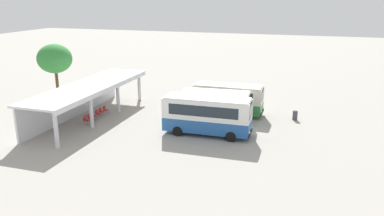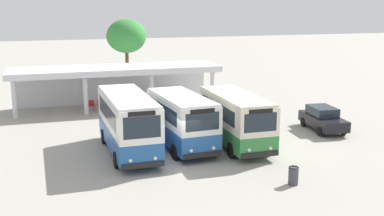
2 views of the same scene
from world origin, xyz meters
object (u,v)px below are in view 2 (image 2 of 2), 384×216
(city_bus_nearest_orange, at_px, (128,121))
(waiting_chair_end_by_column, at_px, (91,105))
(waiting_chair_fourth_seat, at_px, (118,103))
(waiting_chair_far_end_seat, at_px, (136,102))
(waiting_chair_second_from_end, at_px, (100,104))
(waiting_chair_middle_seat, at_px, (109,103))
(waiting_chair_fifth_seat, at_px, (127,102))
(city_bus_middle_cream, at_px, (236,118))
(city_bus_second_in_row, at_px, (182,119))
(litter_bin_apron, at_px, (293,176))
(parked_car_flank, at_px, (323,119))

(city_bus_nearest_orange, relative_size, waiting_chair_end_by_column, 9.11)
(waiting_chair_fourth_seat, bearing_deg, waiting_chair_far_end_seat, -1.23)
(waiting_chair_second_from_end, bearing_deg, waiting_chair_middle_seat, 3.83)
(waiting_chair_fifth_seat, distance_m, waiting_chair_far_end_seat, 0.72)
(city_bus_middle_cream, bearing_deg, city_bus_second_in_row, 169.96)
(waiting_chair_far_end_seat, bearing_deg, waiting_chair_end_by_column, 179.85)
(city_bus_nearest_orange, xyz_separation_m, city_bus_second_in_row, (3.23, 0.10, -0.13))
(city_bus_second_in_row, distance_m, waiting_chair_fifth_seat, 11.90)
(city_bus_second_in_row, distance_m, city_bus_middle_cream, 3.27)
(waiting_chair_second_from_end, distance_m, waiting_chair_fourth_seat, 1.44)
(city_bus_middle_cream, height_order, waiting_chair_end_by_column, city_bus_middle_cream)
(waiting_chair_end_by_column, relative_size, waiting_chair_far_end_seat, 1.00)
(waiting_chair_second_from_end, relative_size, waiting_chair_fifth_seat, 1.00)
(waiting_chair_second_from_end, xyz_separation_m, waiting_chair_fifth_seat, (2.16, 0.05, 0.00))
(waiting_chair_end_by_column, distance_m, waiting_chair_second_from_end, 0.72)
(city_bus_middle_cream, bearing_deg, waiting_chair_fifth_seat, 110.16)
(waiting_chair_second_from_end, relative_size, waiting_chair_far_end_seat, 1.00)
(waiting_chair_middle_seat, xyz_separation_m, waiting_chair_fourth_seat, (0.72, -0.04, 0.00))
(city_bus_nearest_orange, relative_size, waiting_chair_fourth_seat, 9.11)
(city_bus_nearest_orange, height_order, waiting_chair_fourth_seat, city_bus_nearest_orange)
(city_bus_nearest_orange, distance_m, litter_bin_apron, 9.98)
(city_bus_middle_cream, height_order, waiting_chair_second_from_end, city_bus_middle_cream)
(city_bus_middle_cream, height_order, parked_car_flank, city_bus_middle_cream)
(waiting_chair_end_by_column, relative_size, waiting_chair_middle_seat, 1.00)
(city_bus_second_in_row, bearing_deg, parked_car_flank, 5.59)
(parked_car_flank, bearing_deg, litter_bin_apron, -129.19)
(city_bus_middle_cream, bearing_deg, waiting_chair_middle_seat, 115.82)
(waiting_chair_middle_seat, xyz_separation_m, waiting_chair_fifth_seat, (1.44, 0.01, 0.00))
(city_bus_nearest_orange, height_order, litter_bin_apron, city_bus_nearest_orange)
(city_bus_middle_cream, distance_m, waiting_chair_far_end_seat, 12.90)
(waiting_chair_end_by_column, distance_m, waiting_chair_far_end_seat, 3.60)
(waiting_chair_second_from_end, bearing_deg, litter_bin_apron, -70.05)
(waiting_chair_fourth_seat, height_order, waiting_chair_fifth_seat, same)
(waiting_chair_fourth_seat, bearing_deg, waiting_chair_end_by_column, -179.43)
(city_bus_nearest_orange, xyz_separation_m, waiting_chair_far_end_seat, (2.64, 11.79, -1.37))
(waiting_chair_end_by_column, xyz_separation_m, waiting_chair_fifth_seat, (2.88, 0.06, 0.00))
(parked_car_flank, bearing_deg, city_bus_second_in_row, -174.41)
(waiting_chair_fourth_seat, xyz_separation_m, waiting_chair_fifth_seat, (0.72, 0.04, 0.00))
(waiting_chair_end_by_column, height_order, waiting_chair_far_end_seat, same)
(city_bus_second_in_row, bearing_deg, city_bus_middle_cream, -10.04)
(city_bus_second_in_row, height_order, litter_bin_apron, city_bus_second_in_row)
(waiting_chair_end_by_column, xyz_separation_m, waiting_chair_second_from_end, (0.72, 0.01, 0.00))
(waiting_chair_second_from_end, relative_size, waiting_chair_middle_seat, 1.00)
(city_bus_middle_cream, bearing_deg, city_bus_nearest_orange, 175.82)
(waiting_chair_end_by_column, bearing_deg, waiting_chair_far_end_seat, -0.15)
(city_bus_middle_cream, xyz_separation_m, waiting_chair_far_end_seat, (-3.81, 12.26, -1.23))
(waiting_chair_middle_seat, bearing_deg, litter_bin_apron, -72.03)
(city_bus_second_in_row, height_order, waiting_chair_end_by_column, city_bus_second_in_row)
(city_bus_nearest_orange, height_order, waiting_chair_middle_seat, city_bus_nearest_orange)
(parked_car_flank, distance_m, waiting_chair_fifth_seat, 15.82)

